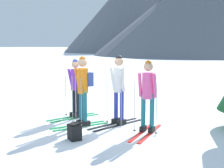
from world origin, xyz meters
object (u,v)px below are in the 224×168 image
object	(u,v)px
skier_in_pink	(148,92)
skier_in_white	(119,86)
skier_in_purple	(76,85)
backpack_on_snow_front	(74,132)
skier_in_orange	(83,86)

from	to	relation	value
skier_in_pink	skier_in_white	bearing A→B (deg)	161.89
skier_in_purple	backpack_on_snow_front	size ratio (longest dim) A/B	4.30
skier_in_orange	backpack_on_snow_front	world-z (taller)	skier_in_orange
skier_in_purple	skier_in_pink	distance (m)	2.47
skier_in_white	skier_in_orange	bearing A→B (deg)	-142.98
skier_in_orange	skier_in_pink	size ratio (longest dim) A/B	1.04
backpack_on_snow_front	skier_in_orange	bearing A→B (deg)	114.45
skier_in_pink	skier_in_purple	bearing A→B (deg)	169.97
skier_in_white	backpack_on_snow_front	distance (m)	1.89
skier_in_purple	backpack_on_snow_front	xyz separation A→B (m)	(1.22, -1.79, -0.78)
skier_in_purple	skier_in_white	world-z (taller)	skier_in_white
skier_in_orange	skier_in_purple	bearing A→B (deg)	136.45
skier_in_orange	skier_in_white	xyz separation A→B (m)	(0.75, 0.56, -0.02)
skier_in_purple	skier_in_orange	world-z (taller)	skier_in_orange
skier_in_purple	skier_in_white	distance (m)	1.47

